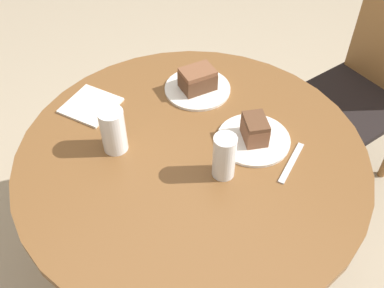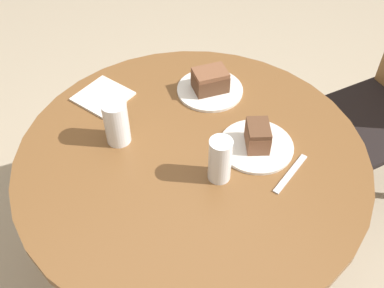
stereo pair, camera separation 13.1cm
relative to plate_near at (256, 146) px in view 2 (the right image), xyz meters
name	(u,v)px [view 2 (the right image)]	position (x,y,z in m)	size (l,w,h in m)	color
ground_plane	(192,269)	(-0.10, -0.17, -0.71)	(8.00, 8.00, 0.00)	tan
table	(192,191)	(-0.10, -0.17, -0.19)	(1.06, 1.06, 0.71)	brown
plate_near	(256,146)	(0.00, 0.00, 0.00)	(0.22, 0.22, 0.01)	silver
plate_far	(210,90)	(-0.29, 0.06, 0.00)	(0.23, 0.23, 0.01)	silver
cake_slice_near	(258,136)	(0.00, 0.00, 0.04)	(0.11, 0.11, 0.08)	brown
cake_slice_far	(210,80)	(-0.29, 0.06, 0.04)	(0.11, 0.13, 0.07)	brown
glass_lemonade	(117,125)	(-0.28, -0.31, 0.06)	(0.07, 0.07, 0.15)	beige
glass_water	(220,161)	(0.02, -0.16, 0.06)	(0.07, 0.07, 0.14)	silver
napkin_stack	(103,96)	(-0.49, -0.25, 0.00)	(0.20, 0.20, 0.01)	silver
fork	(291,174)	(0.14, 0.00, 0.00)	(0.06, 0.17, 0.00)	silver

